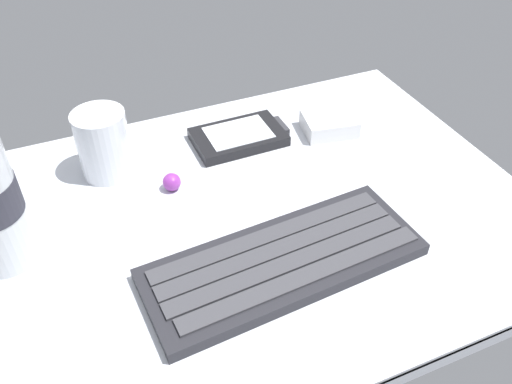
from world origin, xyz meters
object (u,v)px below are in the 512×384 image
(juice_cup, at_px, (104,146))
(charger_block, at_px, (329,124))
(keyboard, at_px, (283,261))
(trackball_mouse, at_px, (172,182))
(handheld_device, at_px, (239,137))

(juice_cup, relative_size, charger_block, 1.21)
(keyboard, height_order, juice_cup, juice_cup)
(keyboard, relative_size, juice_cup, 3.49)
(trackball_mouse, bearing_deg, charger_block, 8.44)
(keyboard, relative_size, charger_block, 4.24)
(handheld_device, xyz_separation_m, trackball_mouse, (-0.11, -0.06, 0.00))
(trackball_mouse, bearing_deg, keyboard, -67.02)
(keyboard, height_order, trackball_mouse, trackball_mouse)
(handheld_device, relative_size, trackball_mouse, 5.84)
(handheld_device, bearing_deg, keyboard, -100.55)
(keyboard, relative_size, handheld_device, 2.31)
(juice_cup, bearing_deg, trackball_mouse, -45.58)
(juice_cup, distance_m, trackball_mouse, 0.09)
(charger_block, xyz_separation_m, trackball_mouse, (-0.24, -0.03, -0.00))
(handheld_device, height_order, charger_block, charger_block)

